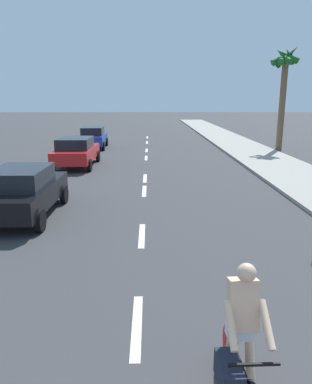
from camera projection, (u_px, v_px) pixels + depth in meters
The scene contains 15 objects.
ground_plane at pixel (146, 164), 20.74m from camera, with size 160.00×160.00×0.00m, color #38383A.
sidewalk_strip at pixel (262, 157), 22.77m from camera, with size 3.60×80.00×0.14m, color #9E998E.
lane_stripe_1 at pixel (137, 325), 6.04m from camera, with size 0.16×1.80×0.01m, color white.
lane_stripe_2 at pixel (142, 235), 10.00m from camera, with size 0.16×1.80×0.01m, color white.
lane_stripe_3 at pixel (144, 191), 14.78m from camera, with size 0.16×1.80×0.01m, color white.
lane_stripe_4 at pixel (145, 178), 17.13m from camera, with size 0.16×1.80×0.01m, color white.
lane_stripe_5 at pixel (146, 158), 22.92m from camera, with size 0.16×1.80×0.01m, color white.
lane_stripe_6 at pixel (147, 150), 26.28m from camera, with size 0.16×1.80×0.01m, color white.
lane_stripe_7 at pixel (147, 142), 30.94m from camera, with size 0.16×1.80×0.01m, color white.
lane_stripe_8 at pixel (147, 137), 34.99m from camera, with size 0.16×1.80×0.01m, color white.
cyclist at pixel (239, 344), 4.31m from camera, with size 0.63×1.71×1.82m.
parked_car_black at pixel (23, 191), 11.41m from camera, with size 1.98×4.25×1.57m.
parked_car_red at pixel (76, 151), 19.93m from camera, with size 2.08×4.48×1.57m.
parked_car_blue at pixel (93, 137), 27.19m from camera, with size 1.96×4.08×1.57m.
palm_tree_far at pixel (285, 72), 24.65m from camera, with size 1.87×1.90×7.13m.
Camera 1 is at (0.22, -0.48, 3.62)m, focal length 34.49 mm.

